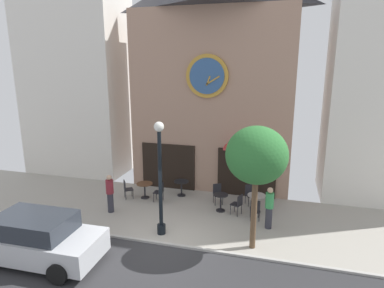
# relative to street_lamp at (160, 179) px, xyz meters

# --- Properties ---
(ground_plane) EXTENTS (27.24, 11.24, 0.13)m
(ground_plane) POSITION_rel_street_lamp_xyz_m (0.56, -1.07, -2.19)
(ground_plane) COLOR #9E998E
(clock_building) EXTENTS (7.86, 4.29, 11.06)m
(clock_building) POSITION_rel_street_lamp_xyz_m (0.67, 5.99, 3.56)
(clock_building) COLOR #9E7A66
(clock_building) RESTS_ON ground_plane
(neighbor_building_left) EXTENTS (5.69, 3.27, 14.66)m
(neighbor_building_left) POSITION_rel_street_lamp_xyz_m (-7.32, 6.18, 5.16)
(neighbor_building_left) COLOR silver
(neighbor_building_left) RESTS_ON ground_plane
(street_lamp) EXTENTS (0.36, 0.36, 4.27)m
(street_lamp) POSITION_rel_street_lamp_xyz_m (0.00, 0.00, 0.00)
(street_lamp) COLOR black
(street_lamp) RESTS_ON ground_plane
(street_tree) EXTENTS (2.03, 1.83, 4.29)m
(street_tree) POSITION_rel_street_lamp_xyz_m (3.39, -0.06, 1.13)
(street_tree) COLOR brown
(street_tree) RESTS_ON ground_plane
(cafe_table_center_right) EXTENTS (0.76, 0.76, 0.72)m
(cafe_table_center_right) POSITION_rel_street_lamp_xyz_m (-1.95, 2.97, -1.64)
(cafe_table_center_right) COLOR black
(cafe_table_center_right) RESTS_ON ground_plane
(cafe_table_near_curb) EXTENTS (0.71, 0.71, 0.73)m
(cafe_table_near_curb) POSITION_rel_street_lamp_xyz_m (-0.36, 3.69, -1.65)
(cafe_table_near_curb) COLOR black
(cafe_table_near_curb) RESTS_ON ground_plane
(cafe_table_rightmost) EXTENTS (0.63, 0.63, 0.76)m
(cafe_table_rightmost) POSITION_rel_street_lamp_xyz_m (1.78, 2.52, -1.66)
(cafe_table_rightmost) COLOR black
(cafe_table_rightmost) RESTS_ON ground_plane
(cafe_table_near_door) EXTENTS (0.77, 0.77, 0.77)m
(cafe_table_near_door) POSITION_rel_street_lamp_xyz_m (3.27, 2.83, -1.60)
(cafe_table_near_door) COLOR black
(cafe_table_near_door) RESTS_ON ground_plane
(cafe_chair_near_tree) EXTENTS (0.40, 0.40, 0.90)m
(cafe_chair_near_tree) POSITION_rel_street_lamp_xyz_m (-1.10, 2.75, -1.64)
(cafe_chair_near_tree) COLOR black
(cafe_chair_near_tree) RESTS_ON ground_plane
(cafe_chair_left_end) EXTENTS (0.52, 0.52, 0.90)m
(cafe_chair_left_end) POSITION_rel_street_lamp_xyz_m (2.54, 2.33, -1.64)
(cafe_chair_left_end) COLOR black
(cafe_chair_left_end) RESTS_ON ground_plane
(cafe_chair_under_awning) EXTENTS (0.45, 0.45, 0.90)m
(cafe_chair_under_awning) POSITION_rel_street_lamp_xyz_m (3.28, 2.00, -1.64)
(cafe_chair_under_awning) COLOR black
(cafe_chair_under_awning) RESTS_ON ground_plane
(cafe_chair_mid_row) EXTENTS (0.55, 0.55, 0.90)m
(cafe_chair_mid_row) POSITION_rel_street_lamp_xyz_m (2.91, 3.58, -1.64)
(cafe_chair_mid_row) COLOR black
(cafe_chair_mid_row) RESTS_ON ground_plane
(cafe_chair_facing_street) EXTENTS (0.53, 0.53, 0.90)m
(cafe_chair_facing_street) POSITION_rel_street_lamp_xyz_m (1.49, 3.28, -1.64)
(cafe_chair_facing_street) COLOR black
(cafe_chair_facing_street) RESTS_ON ground_plane
(cafe_chair_by_entrance) EXTENTS (0.56, 0.56, 0.90)m
(cafe_chair_by_entrance) POSITION_rel_street_lamp_xyz_m (-2.73, 2.67, -1.64)
(cafe_chair_by_entrance) COLOR black
(cafe_chair_by_entrance) RESTS_ON ground_plane
(pedestrian_green) EXTENTS (0.38, 0.38, 1.67)m
(pedestrian_green) POSITION_rel_street_lamp_xyz_m (3.85, 1.50, -1.30)
(pedestrian_green) COLOR #2D2D38
(pedestrian_green) RESTS_ON ground_plane
(pedestrian_maroon) EXTENTS (0.44, 0.44, 1.67)m
(pedestrian_maroon) POSITION_rel_street_lamp_xyz_m (-2.75, 1.17, -1.30)
(pedestrian_maroon) COLOR #2D2D38
(pedestrian_maroon) RESTS_ON ground_plane
(parked_car_silver) EXTENTS (4.34, 2.10, 1.55)m
(parked_car_silver) POSITION_rel_street_lamp_xyz_m (-3.29, -2.67, -1.41)
(parked_car_silver) COLOR #B7BABF
(parked_car_silver) RESTS_ON ground_plane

